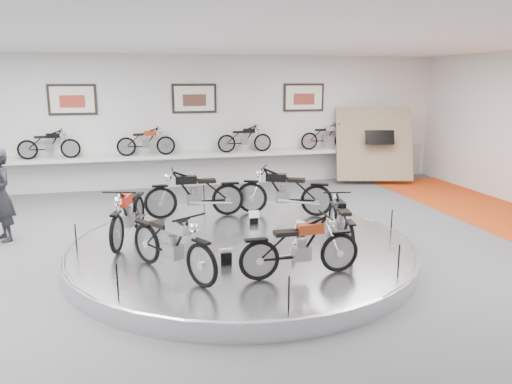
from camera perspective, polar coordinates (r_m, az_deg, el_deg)
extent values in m
plane|color=#565658|center=(9.20, -1.21, -8.09)|extent=(16.00, 16.00, 0.00)
plane|color=white|center=(8.62, -1.34, 17.59)|extent=(16.00, 16.00, 0.00)
plane|color=silver|center=(15.55, -7.01, 7.99)|extent=(16.00, 0.00, 16.00)
cube|color=#BCBCBA|center=(15.72, -6.85, 2.71)|extent=(15.68, 0.04, 1.10)
cylinder|color=silver|center=(9.42, -1.62, -6.60)|extent=(6.40, 6.40, 0.30)
torus|color=#B2B2BA|center=(9.38, -1.63, -5.91)|extent=(6.40, 6.40, 0.10)
cube|color=silver|center=(15.37, -6.77, 4.18)|extent=(11.00, 0.55, 0.10)
cube|color=white|center=(15.44, -20.25, 9.88)|extent=(1.35, 0.06, 0.88)
cube|color=white|center=(15.47, -7.06, 10.56)|extent=(1.35, 0.06, 0.88)
cube|color=white|center=(16.27, 5.48, 10.70)|extent=(1.35, 0.06, 0.88)
cube|color=#947D5C|center=(16.43, 13.34, 5.36)|extent=(2.56, 1.52, 2.30)
imported|color=black|center=(11.45, -27.14, -0.34)|extent=(0.76, 0.83, 1.91)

